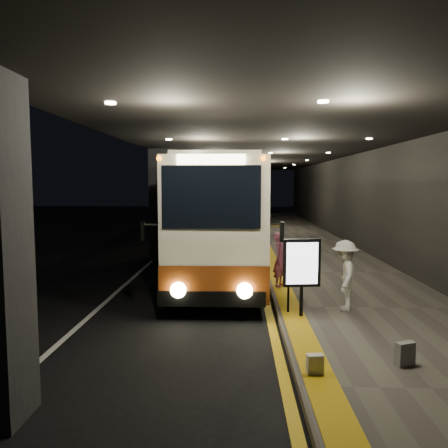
{
  "coord_description": "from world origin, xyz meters",
  "views": [
    {
      "loc": [
        1.64,
        -13.3,
        3.05
      ],
      "look_at": [
        1.13,
        1.22,
        1.7
      ],
      "focal_mm": 35.0,
      "sensor_mm": 36.0,
      "label": 1
    }
  ],
  "objects": [
    {
      "name": "passenger_waiting_white",
      "position": [
        4.06,
        -3.37,
        0.96
      ],
      "size": [
        0.7,
        1.12,
        1.61
      ],
      "primitive_type": "imported",
      "rotation": [
        0.0,
        0.0,
        -1.79
      ],
      "color": "white",
      "rests_on": "sidewalk"
    },
    {
      "name": "passenger_boarding",
      "position": [
        2.8,
        -1.13,
        0.92
      ],
      "size": [
        0.56,
        0.66,
        1.53
      ],
      "primitive_type": "imported",
      "rotation": [
        0.0,
        0.0,
        1.15
      ],
      "color": "#B75579",
      "rests_on": "sidewalk"
    },
    {
      "name": "ground",
      "position": [
        0.0,
        0.0,
        0.0
      ],
      "size": [
        90.0,
        90.0,
        0.0
      ],
      "primitive_type": "plane",
      "color": "black"
    },
    {
      "name": "coach_second",
      "position": [
        1.06,
        19.07,
        1.84
      ],
      "size": [
        2.78,
        12.22,
        3.83
      ],
      "rotation": [
        0.0,
        0.0,
        0.02
      ],
      "color": "#EDE4C6",
      "rests_on": "ground"
    },
    {
      "name": "bag_plain",
      "position": [
        2.8,
        -6.84,
        0.3
      ],
      "size": [
        0.26,
        0.17,
        0.31
      ],
      "primitive_type": "cube",
      "rotation": [
        0.0,
        0.0,
        0.12
      ],
      "color": "beige",
      "rests_on": "sidewalk"
    },
    {
      "name": "bag_polka",
      "position": [
        4.29,
        -6.46,
        0.34
      ],
      "size": [
        0.34,
        0.25,
        0.38
      ],
      "primitive_type": "cube",
      "rotation": [
        0.0,
        0.0,
        0.42
      ],
      "color": "black",
      "rests_on": "sidewalk"
    },
    {
      "name": "canopy",
      "position": [
        2.5,
        5.0,
        4.6
      ],
      "size": [
        9.0,
        50.0,
        0.4
      ],
      "primitive_type": "cube",
      "color": "black",
      "rests_on": "support_columns"
    },
    {
      "name": "lane_line_white",
      "position": [
        -1.8,
        5.0,
        0.01
      ],
      "size": [
        0.12,
        50.0,
        0.01
      ],
      "primitive_type": "cube",
      "color": "silver",
      "rests_on": "ground"
    },
    {
      "name": "terminal_wall",
      "position": [
        7.0,
        5.0,
        3.0
      ],
      "size": [
        0.1,
        50.0,
        6.0
      ],
      "primitive_type": "cube",
      "color": "black",
      "rests_on": "ground"
    },
    {
      "name": "info_sign",
      "position": [
        3.0,
        -3.92,
        1.3
      ],
      "size": [
        0.81,
        0.21,
        1.71
      ],
      "rotation": [
        0.0,
        0.0,
        0.12
      ],
      "color": "black",
      "rests_on": "sidewalk"
    },
    {
      "name": "stanchion_post",
      "position": [
        2.75,
        -3.63,
        0.7
      ],
      "size": [
        0.05,
        0.05,
        1.09
      ],
      "primitive_type": "cylinder",
      "color": "black",
      "rests_on": "sidewalk"
    },
    {
      "name": "coach_main",
      "position": [
        1.04,
        1.85,
        1.77
      ],
      "size": [
        2.55,
        11.86,
        3.68
      ],
      "rotation": [
        0.0,
        0.0,
        0.01
      ],
      "color": "#EDE4C6",
      "rests_on": "ground"
    },
    {
      "name": "support_columns",
      "position": [
        -1.5,
        4.0,
        2.2
      ],
      "size": [
        0.8,
        24.8,
        4.4
      ],
      "color": "black",
      "rests_on": "ground"
    },
    {
      "name": "sidewalk",
      "position": [
        4.75,
        5.0,
        0.07
      ],
      "size": [
        4.5,
        50.0,
        0.15
      ],
      "primitive_type": "cube",
      "color": "#514C44",
      "rests_on": "ground"
    },
    {
      "name": "kerb_stripe_yellow",
      "position": [
        2.35,
        5.0,
        0.01
      ],
      "size": [
        0.18,
        50.0,
        0.01
      ],
      "primitive_type": "cube",
      "color": "gold",
      "rests_on": "ground"
    },
    {
      "name": "tactile_strip",
      "position": [
        2.85,
        5.0,
        0.16
      ],
      "size": [
        0.5,
        50.0,
        0.01
      ],
      "primitive_type": "cube",
      "color": "gold",
      "rests_on": "sidewalk"
    }
  ]
}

